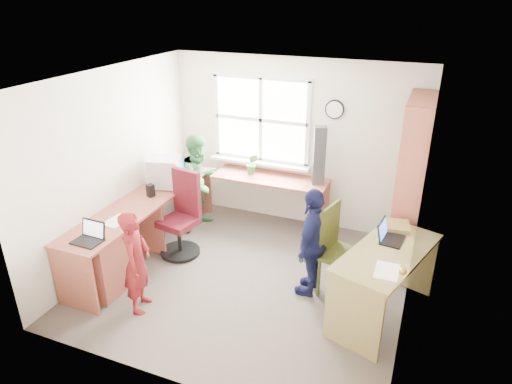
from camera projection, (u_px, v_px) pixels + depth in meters
room at (252, 184)px, 5.11m from camera, size 3.64×3.44×2.44m
l_desk at (140, 237)px, 5.54m from camera, size 2.38×2.95×0.75m
right_desk at (386, 269)px, 4.69m from camera, size 1.02×1.50×0.79m
bookshelf at (410, 187)px, 5.56m from camera, size 0.30×1.02×2.10m
swivel_chair at (182, 219)px, 5.92m from camera, size 0.60×0.60×1.12m
wooden_chair at (338, 248)px, 5.07m from camera, size 0.56×0.56×1.07m
crt_monitor at (166, 172)px, 6.14m from camera, size 0.49×0.46×0.41m
laptop_left at (90, 236)px, 4.87m from camera, size 0.31×0.26×0.21m
laptop_right at (388, 236)px, 4.79m from camera, size 0.29×0.33×0.21m
speaker_a at (151, 190)px, 5.88m from camera, size 0.11×0.11×0.17m
speaker_b at (172, 172)px, 6.43m from camera, size 0.12×0.12×0.20m
cd_tower at (319, 156)px, 6.14m from camera, size 0.20×0.19×0.81m
game_box at (396, 226)px, 5.03m from camera, size 0.33×0.33×0.06m
paper_a at (117, 221)px, 5.29m from camera, size 0.25×0.33×0.00m
paper_b at (387, 271)px, 4.28m from camera, size 0.22×0.31×0.00m
potted_plant at (252, 164)px, 6.56m from camera, size 0.20×0.17×0.31m
person_red at (137, 262)px, 4.80m from camera, size 0.39×0.49×1.17m
person_green at (200, 182)px, 6.50m from camera, size 0.70×0.80×1.39m
person_navy at (313, 242)px, 5.06m from camera, size 0.37×0.78×1.29m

